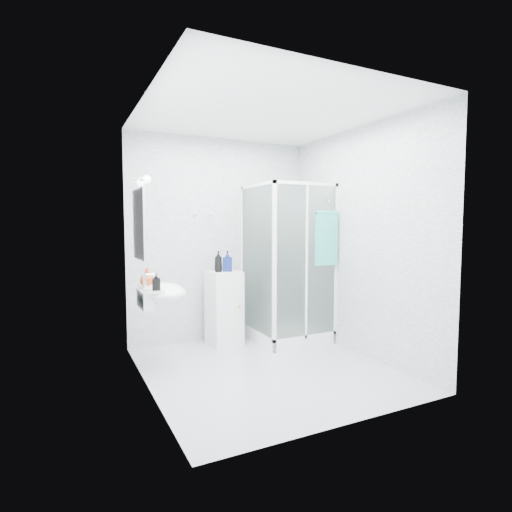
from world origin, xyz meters
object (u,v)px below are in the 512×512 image
shower_enclosure (285,307)px  soap_dispenser_orange (147,277)px  storage_cabinet (224,308)px  soap_dispenser_black (156,282)px  wall_basin (160,293)px  shampoo_bottle_a (218,261)px  hand_towel (326,237)px  shampoo_bottle_b (227,261)px

shower_enclosure → soap_dispenser_orange: 1.85m
storage_cabinet → soap_dispenser_black: size_ratio=5.39×
wall_basin → shampoo_bottle_a: 1.02m
wall_basin → soap_dispenser_black: soap_dispenser_black is taller
shampoo_bottle_a → soap_dispenser_orange: size_ratio=1.40×
hand_towel → storage_cabinet: bearing=149.0°
soap_dispenser_orange → soap_dispenser_black: 0.30m
shower_enclosure → shampoo_bottle_b: (-0.69, 0.24, 0.60)m
shampoo_bottle_a → soap_dispenser_black: bearing=-141.5°
hand_towel → shampoo_bottle_b: bearing=148.0°
shower_enclosure → soap_dispenser_black: shower_enclosure is taller
hand_towel → shower_enclosure: bearing=130.0°
shampoo_bottle_b → soap_dispenser_orange: size_ratio=1.39×
shampoo_bottle_b → soap_dispenser_black: shampoo_bottle_b is taller
soap_dispenser_black → hand_towel: bearing=2.9°
shampoo_bottle_a → wall_basin: bearing=-147.3°
soap_dispenser_orange → wall_basin: bearing=-44.4°
shampoo_bottle_a → shampoo_bottle_b: size_ratio=1.01×
shower_enclosure → wall_basin: bearing=-169.2°
shampoo_bottle_b → shampoo_bottle_a: bearing=-170.1°
wall_basin → storage_cabinet: 1.13m
wall_basin → shampoo_bottle_b: bearing=30.1°
wall_basin → hand_towel: (1.99, -0.09, 0.55)m
hand_towel → shampoo_bottle_b: (-1.03, 0.64, -0.30)m
shower_enclosure → wall_basin: size_ratio=3.57×
hand_towel → soap_dispenser_black: (-2.07, -0.10, -0.40)m
shampoo_bottle_a → soap_dispenser_black: 1.17m
wall_basin → shampoo_bottle_a: (0.83, 0.54, 0.25)m
storage_cabinet → soap_dispenser_orange: size_ratio=4.95×
shampoo_bottle_a → hand_towel: bearing=-28.2°
shower_enclosure → shampoo_bottle_a: shower_enclosure is taller
wall_basin → storage_cabinet: wall_basin is taller
hand_towel → shampoo_bottle_b: 1.25m
shampoo_bottle_b → wall_basin: bearing=-149.9°
shower_enclosure → hand_towel: size_ratio=3.03×
storage_cabinet → shampoo_bottle_b: bearing=-6.5°
shower_enclosure → soap_dispenser_orange: size_ratio=10.81×
soap_dispenser_orange → shampoo_bottle_b: bearing=22.8°
storage_cabinet → shampoo_bottle_a: size_ratio=3.53×
storage_cabinet → wall_basin: bearing=-152.3°
hand_towel → soap_dispenser_black: hand_towel is taller
hand_towel → shampoo_bottle_a: size_ratio=2.54×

